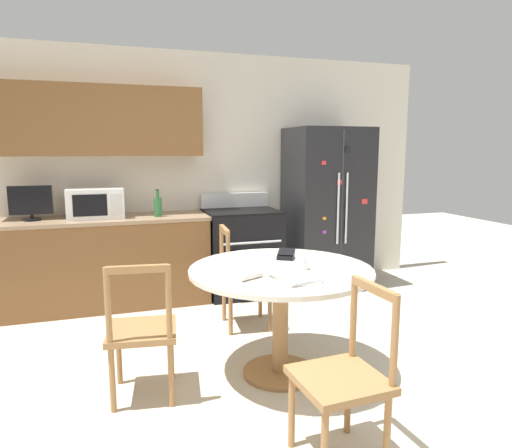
% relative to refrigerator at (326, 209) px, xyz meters
% --- Properties ---
extents(ground_plane, '(14.00, 14.00, 0.00)m').
position_rel_refrigerator_xyz_m(ground_plane, '(-1.31, -2.23, -0.90)').
color(ground_plane, beige).
extents(back_wall, '(5.20, 0.44, 2.60)m').
position_rel_refrigerator_xyz_m(back_wall, '(-1.61, 0.36, 0.54)').
color(back_wall, silver).
rests_on(back_wall, ground_plane).
extents(kitchen_counter, '(2.13, 0.64, 0.90)m').
position_rel_refrigerator_xyz_m(kitchen_counter, '(-2.45, 0.06, -0.45)').
color(kitchen_counter, brown).
rests_on(kitchen_counter, ground_plane).
extents(refrigerator, '(0.85, 0.73, 1.80)m').
position_rel_refrigerator_xyz_m(refrigerator, '(0.00, 0.00, 0.00)').
color(refrigerator, black).
rests_on(refrigerator, ground_plane).
extents(oven_range, '(0.78, 0.68, 1.08)m').
position_rel_refrigerator_xyz_m(oven_range, '(-0.99, 0.04, -0.43)').
color(oven_range, black).
rests_on(oven_range, ground_plane).
extents(microwave, '(0.53, 0.37, 0.29)m').
position_rel_refrigerator_xyz_m(microwave, '(-2.47, 0.06, 0.14)').
color(microwave, white).
rests_on(microwave, kitchen_counter).
extents(countertop_tv, '(0.38, 0.16, 0.33)m').
position_rel_refrigerator_xyz_m(countertop_tv, '(-3.05, 0.07, 0.18)').
color(countertop_tv, black).
rests_on(countertop_tv, kitchen_counter).
extents(counter_bottle, '(0.08, 0.08, 0.27)m').
position_rel_refrigerator_xyz_m(counter_bottle, '(-1.89, -0.03, 0.10)').
color(counter_bottle, '#2D6B38').
rests_on(counter_bottle, kitchen_counter).
extents(dining_table, '(1.25, 1.25, 0.77)m').
position_rel_refrigerator_xyz_m(dining_table, '(-1.26, -1.83, -0.27)').
color(dining_table, beige).
rests_on(dining_table, ground_plane).
extents(dining_chair_near, '(0.44, 0.44, 0.90)m').
position_rel_refrigerator_xyz_m(dining_chair_near, '(-1.28, -2.76, -0.47)').
color(dining_chair_near, '#9E7042').
rests_on(dining_chair_near, ground_plane).
extents(dining_chair_far, '(0.45, 0.45, 0.90)m').
position_rel_refrigerator_xyz_m(dining_chair_far, '(-1.26, -0.90, -0.47)').
color(dining_chair_far, '#9E7042').
rests_on(dining_chair_far, ground_plane).
extents(dining_chair_left, '(0.47, 0.47, 0.90)m').
position_rel_refrigerator_xyz_m(dining_chair_left, '(-2.20, -1.84, -0.47)').
color(dining_chair_left, '#9E7042').
rests_on(dining_chair_left, ground_plane).
extents(candle_glass, '(0.08, 0.08, 0.08)m').
position_rel_refrigerator_xyz_m(candle_glass, '(-1.14, -1.91, -0.10)').
color(candle_glass, silver).
rests_on(candle_glass, dining_table).
extents(folded_napkin, '(0.18, 0.13, 0.05)m').
position_rel_refrigerator_xyz_m(folded_napkin, '(-1.54, -2.03, -0.11)').
color(folded_napkin, silver).
rests_on(folded_napkin, dining_table).
extents(wallet, '(0.17, 0.17, 0.07)m').
position_rel_refrigerator_xyz_m(wallet, '(-1.13, -1.60, -0.11)').
color(wallet, black).
rests_on(wallet, dining_table).
extents(mail_stack, '(0.28, 0.34, 0.02)m').
position_rel_refrigerator_xyz_m(mail_stack, '(-1.28, -2.12, -0.12)').
color(mail_stack, white).
rests_on(mail_stack, dining_table).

